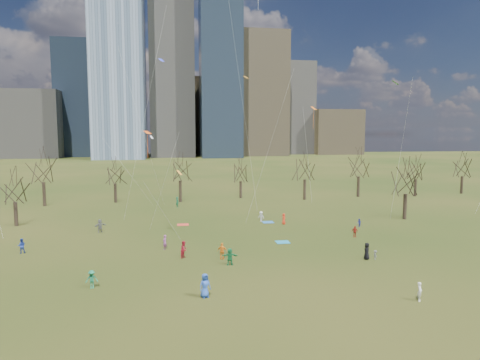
{
  "coord_description": "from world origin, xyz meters",
  "views": [
    {
      "loc": [
        -8.28,
        -40.65,
        12.72
      ],
      "look_at": [
        0.0,
        12.0,
        7.0
      ],
      "focal_mm": 32.0,
      "sensor_mm": 36.0,
      "label": 1
    }
  ],
  "objects": [
    {
      "name": "person_15",
      "position": [
        -15.09,
        -4.89,
        0.77
      ],
      "size": [
        1.03,
        0.63,
        1.54
      ],
      "primitive_type": "imported",
      "rotation": [
        0.0,
        0.0,
        0.06
      ],
      "color": "#19724C",
      "rests_on": "ground"
    },
    {
      "name": "person_7",
      "position": [
        -9.33,
        6.32,
        0.82
      ],
      "size": [
        0.64,
        0.72,
        1.64
      ],
      "primitive_type": "imported",
      "rotation": [
        0.0,
        0.0,
        4.18
      ],
      "color": "#954A8B",
      "rests_on": "ground"
    },
    {
      "name": "person_4",
      "position": [
        -3.47,
        1.6,
        0.86
      ],
      "size": [
        1.08,
        0.67,
        1.72
      ],
      "primitive_type": "imported",
      "rotation": [
        0.0,
        0.0,
        2.87
      ],
      "color": "orange",
      "rests_on": "ground"
    },
    {
      "name": "person_1",
      "position": [
        10.22,
        -11.58,
        0.74
      ],
      "size": [
        0.59,
        0.64,
        1.48
      ],
      "primitive_type": "imported",
      "rotation": [
        0.0,
        0.0,
        0.98
      ],
      "color": "white",
      "rests_on": "ground"
    },
    {
      "name": "ground",
      "position": [
        0.0,
        0.0,
        0.0
      ],
      "size": [
        500.0,
        500.0,
        0.0
      ],
      "primitive_type": "plane",
      "color": "black",
      "rests_on": "ground"
    },
    {
      "name": "blanket_crimson",
      "position": [
        -7.04,
        19.16,
        0.01
      ],
      "size": [
        1.6,
        1.5,
        0.03
      ],
      "primitive_type": "cube",
      "color": "red",
      "rests_on": "ground"
    },
    {
      "name": "blanket_teal",
      "position": [
        4.39,
        7.44,
        0.01
      ],
      "size": [
        1.6,
        1.5,
        0.03
      ],
      "primitive_type": "cube",
      "color": "teal",
      "rests_on": "ground"
    },
    {
      "name": "person_14",
      "position": [
        -24.49,
        7.24,
        0.8
      ],
      "size": [
        0.9,
        0.77,
        1.61
      ],
      "primitive_type": "imported",
      "rotation": [
        0.0,
        0.0,
        3.37
      ],
      "color": "#263FA5",
      "rests_on": "ground"
    },
    {
      "name": "bare_tree_row",
      "position": [
        -0.09,
        37.22,
        6.12
      ],
      "size": [
        113.04,
        29.8,
        9.5
      ],
      "color": "black",
      "rests_on": "ground"
    },
    {
      "name": "person_5",
      "position": [
        -2.95,
        -0.39,
        0.85
      ],
      "size": [
        1.62,
        0.68,
        1.7
      ],
      "primitive_type": "imported",
      "rotation": [
        0.0,
        0.0,
        3.03
      ],
      "color": "#1C7E44",
      "rests_on": "ground"
    },
    {
      "name": "person_8",
      "position": [
        16.94,
        13.95,
        0.56
      ],
      "size": [
        0.45,
        0.56,
        1.12
      ],
      "primitive_type": "imported",
      "rotation": [
        0.0,
        0.0,
        4.75
      ],
      "color": "#262AA5",
      "rests_on": "ground"
    },
    {
      "name": "person_3",
      "position": [
        11.97,
        -0.82,
        0.48
      ],
      "size": [
        0.39,
        0.63,
        0.95
      ],
      "primitive_type": "imported",
      "rotation": [
        0.0,
        0.0,
        1.51
      ],
      "color": "slate",
      "rests_on": "ground"
    },
    {
      "name": "downtown_skyline",
      "position": [
        -2.43,
        210.64,
        39.01
      ],
      "size": [
        212.5,
        78.0,
        118.0
      ],
      "color": "slate",
      "rests_on": "ground"
    },
    {
      "name": "person_2",
      "position": [
        -7.3,
        2.78,
        0.89
      ],
      "size": [
        1.02,
        1.08,
        1.77
      ],
      "primitive_type": "imported",
      "rotation": [
        0.0,
        0.0,
        1.03
      ],
      "color": "red",
      "rests_on": "ground"
    },
    {
      "name": "person_13",
      "position": [
        -7.64,
        34.15,
        0.9
      ],
      "size": [
        0.66,
        0.78,
        1.81
      ],
      "primitive_type": "imported",
      "rotation": [
        0.0,
        0.0,
        1.97
      ],
      "color": "#166543",
      "rests_on": "ground"
    },
    {
      "name": "person_10",
      "position": [
        13.87,
        8.49,
        0.7
      ],
      "size": [
        0.88,
        0.52,
        1.4
      ],
      "primitive_type": "imported",
      "rotation": [
        0.0,
        0.0,
        6.05
      ],
      "color": "#AE1F18",
      "rests_on": "ground"
    },
    {
      "name": "person_0",
      "position": [
        -5.97,
        -8.33,
        0.96
      ],
      "size": [
        1.1,
        0.93,
        1.91
      ],
      "primitive_type": "imported",
      "rotation": [
        0.0,
        0.0,
        0.4
      ],
      "color": "#2951B4",
      "rests_on": "ground"
    },
    {
      "name": "person_9",
      "position": [
        4.32,
        19.68,
        0.75
      ],
      "size": [
        1.1,
        1.06,
        1.51
      ],
      "primitive_type": "imported",
      "rotation": [
        0.0,
        0.0,
        5.57
      ],
      "color": "silver",
      "rests_on": "ground"
    },
    {
      "name": "person_11",
      "position": [
        -17.78,
        16.04,
        0.87
      ],
      "size": [
        1.6,
        1.39,
        1.74
      ],
      "primitive_type": "imported",
      "rotation": [
        0.0,
        0.0,
        0.65
      ],
      "color": "#5E5F63",
      "rests_on": "ground"
    },
    {
      "name": "person_12",
      "position": [
        7.12,
        17.3,
        0.77
      ],
      "size": [
        0.6,
        0.82,
        1.54
      ],
      "primitive_type": "imported",
      "rotation": [
        0.0,
        0.0,
        1.42
      ],
      "color": "red",
      "rests_on": "ground"
    },
    {
      "name": "person_6",
      "position": [
        11.1,
        -0.68,
        0.87
      ],
      "size": [
        0.85,
        1.0,
        1.74
      ],
      "primitive_type": "imported",
      "rotation": [
        0.0,
        0.0,
        4.3
      ],
      "color": "black",
      "rests_on": "ground"
    },
    {
      "name": "kites_airborne",
      "position": [
        2.07,
        15.23,
        13.33
      ],
      "size": [
        68.39,
        32.23,
        31.51
      ],
      "color": "#E05212",
      "rests_on": "ground"
    },
    {
      "name": "blanket_navy",
      "position": [
        5.21,
        19.0,
        0.01
      ],
      "size": [
        1.6,
        1.5,
        0.03
      ],
      "primitive_type": "cube",
      "color": "#2461A8",
      "rests_on": "ground"
    }
  ]
}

